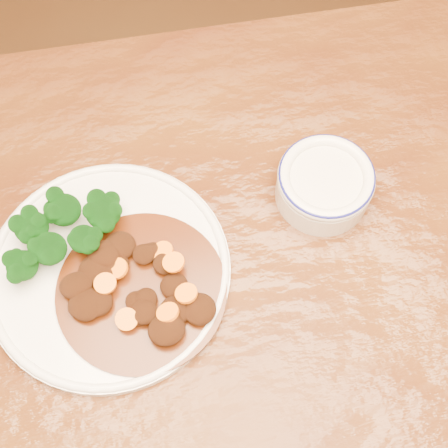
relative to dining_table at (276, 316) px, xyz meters
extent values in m
plane|color=#4C2813|center=(0.00, 0.00, -0.67)|extent=(4.00, 4.00, 0.00)
cube|color=#542E0E|center=(0.00, 0.00, 0.06)|extent=(1.58, 1.04, 0.04)
cylinder|color=white|center=(-0.20, 0.09, 0.09)|extent=(0.31, 0.31, 0.01)
torus|color=white|center=(-0.20, 0.09, 0.09)|extent=(0.30, 0.30, 0.01)
cylinder|color=#6C994F|center=(-0.23, 0.17, 0.10)|extent=(0.01, 0.01, 0.02)
ellipsoid|color=black|center=(-0.23, 0.17, 0.13)|extent=(0.04, 0.04, 0.03)
cylinder|color=#6C994F|center=(-0.19, 0.15, 0.10)|extent=(0.01, 0.01, 0.02)
ellipsoid|color=black|center=(-0.19, 0.15, 0.13)|extent=(0.05, 0.05, 0.04)
cylinder|color=#6C994F|center=(-0.22, 0.12, 0.10)|extent=(0.01, 0.01, 0.02)
ellipsoid|color=black|center=(-0.22, 0.12, 0.12)|extent=(0.04, 0.04, 0.03)
cylinder|color=#6C994F|center=(-0.28, 0.16, 0.10)|extent=(0.01, 0.01, 0.02)
ellipsoid|color=black|center=(-0.28, 0.16, 0.13)|extent=(0.04, 0.04, 0.03)
cylinder|color=#6C994F|center=(-0.29, 0.11, 0.10)|extent=(0.01, 0.01, 0.02)
ellipsoid|color=black|center=(-0.29, 0.11, 0.12)|extent=(0.04, 0.04, 0.03)
cylinder|color=#6C994F|center=(-0.26, 0.12, 0.10)|extent=(0.01, 0.01, 0.02)
ellipsoid|color=black|center=(-0.26, 0.12, 0.13)|extent=(0.04, 0.04, 0.03)
cylinder|color=#471907|center=(-0.16, 0.05, 0.10)|extent=(0.21, 0.21, 0.00)
ellipsoid|color=black|center=(-0.13, 0.07, 0.11)|extent=(0.03, 0.03, 0.01)
ellipsoid|color=black|center=(-0.24, 0.05, 0.11)|extent=(0.03, 0.03, 0.02)
ellipsoid|color=black|center=(-0.14, 0.09, 0.10)|extent=(0.03, 0.02, 0.01)
ellipsoid|color=black|center=(-0.21, 0.09, 0.11)|extent=(0.04, 0.04, 0.02)
ellipsoid|color=black|center=(-0.22, 0.04, 0.11)|extent=(0.03, 0.04, 0.02)
ellipsoid|color=black|center=(-0.10, 0.00, 0.11)|extent=(0.04, 0.04, 0.02)
ellipsoid|color=black|center=(-0.19, 0.09, 0.11)|extent=(0.03, 0.03, 0.02)
ellipsoid|color=black|center=(-0.24, 0.07, 0.11)|extent=(0.04, 0.03, 0.02)
ellipsoid|color=black|center=(-0.17, 0.02, 0.10)|extent=(0.03, 0.03, 0.02)
ellipsoid|color=black|center=(-0.17, 0.02, 0.11)|extent=(0.03, 0.03, 0.02)
ellipsoid|color=black|center=(-0.23, 0.05, 0.11)|extent=(0.04, 0.04, 0.02)
ellipsoid|color=black|center=(-0.15, -0.01, 0.11)|extent=(0.04, 0.04, 0.02)
ellipsoid|color=black|center=(-0.20, 0.07, 0.11)|extent=(0.03, 0.03, 0.02)
ellipsoid|color=black|center=(-0.16, 0.03, 0.11)|extent=(0.03, 0.03, 0.01)
ellipsoid|color=black|center=(-0.18, 0.11, 0.11)|extent=(0.03, 0.03, 0.01)
ellipsoid|color=black|center=(-0.17, 0.04, 0.10)|extent=(0.02, 0.03, 0.01)
ellipsoid|color=black|center=(-0.15, 0.09, 0.11)|extent=(0.03, 0.03, 0.01)
ellipsoid|color=black|center=(-0.20, 0.10, 0.11)|extent=(0.04, 0.04, 0.02)
ellipsoid|color=black|center=(-0.18, 0.11, 0.11)|extent=(0.04, 0.04, 0.02)
ellipsoid|color=black|center=(-0.13, 0.01, 0.11)|extent=(0.04, 0.04, 0.02)
ellipsoid|color=black|center=(-0.12, 0.04, 0.10)|extent=(0.03, 0.03, 0.02)
cylinder|color=orange|center=(-0.19, 0.01, 0.11)|extent=(0.04, 0.04, 0.02)
cylinder|color=orange|center=(-0.21, 0.08, 0.11)|extent=(0.03, 0.03, 0.01)
cylinder|color=orange|center=(-0.20, 0.06, 0.12)|extent=(0.04, 0.04, 0.01)
cylinder|color=orange|center=(-0.12, 0.07, 0.12)|extent=(0.03, 0.03, 0.01)
cylinder|color=orange|center=(-0.13, 0.09, 0.11)|extent=(0.03, 0.03, 0.01)
cylinder|color=orange|center=(-0.14, 0.01, 0.12)|extent=(0.03, 0.03, 0.02)
cylinder|color=orange|center=(-0.19, 0.08, 0.11)|extent=(0.04, 0.04, 0.02)
cylinder|color=orange|center=(-0.11, 0.02, 0.12)|extent=(0.04, 0.04, 0.01)
cylinder|color=silver|center=(0.10, 0.12, 0.10)|extent=(0.12, 0.12, 0.04)
cylinder|color=silver|center=(0.10, 0.12, 0.12)|extent=(0.10, 0.10, 0.01)
torus|color=silver|center=(0.10, 0.12, 0.13)|extent=(0.13, 0.13, 0.02)
torus|color=navy|center=(0.10, 0.12, 0.13)|extent=(0.12, 0.12, 0.01)
camera|label=1|loc=(-0.14, -0.22, 0.82)|focal=50.00mm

